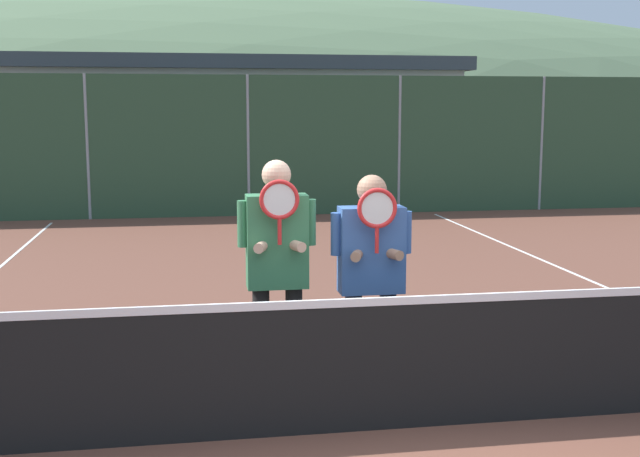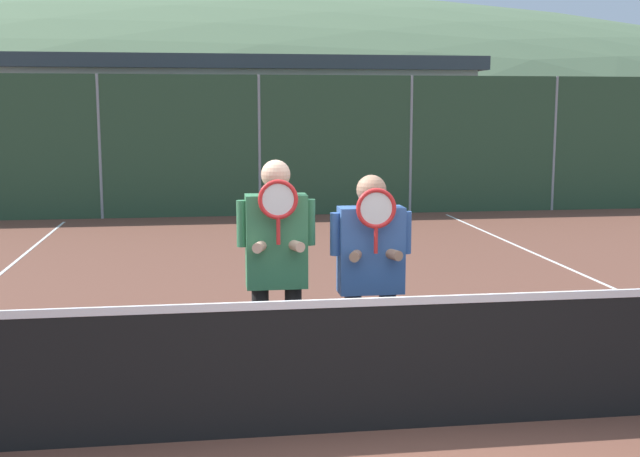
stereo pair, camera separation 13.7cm
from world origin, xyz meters
name	(u,v)px [view 2 (the right image)]	position (x,y,z in m)	size (l,w,h in m)	color
ground_plane	(372,430)	(0.00, 0.00, 0.00)	(120.00, 120.00, 0.00)	brown
hill_distant	(220,138)	(0.00, 55.88, 0.00)	(103.15, 57.31, 20.06)	#5B7551
clubhouse_building	(220,122)	(-0.68, 18.19, 1.82)	(14.12, 5.50, 3.59)	beige
fence_back	(259,146)	(0.00, 11.43, 1.45)	(19.38, 0.06, 2.91)	gray
tennis_net	(373,363)	(0.00, 0.00, 0.49)	(10.51, 0.09, 1.05)	gray
player_leftmost	(277,259)	(-0.60, 0.69, 1.10)	(0.59, 0.34, 1.86)	black
player_center_left	(371,265)	(0.12, 0.65, 1.05)	(0.63, 0.34, 1.74)	#232838
car_far_left	(6,168)	(-5.67, 14.05, 0.86)	(4.24, 2.06, 1.68)	black
car_left_of_center	(209,165)	(-1.03, 14.11, 0.88)	(4.02, 2.09, 1.72)	black
car_center	(399,163)	(3.67, 14.33, 0.87)	(4.36, 2.02, 1.68)	#285638
car_right_of_center	(596,161)	(8.76, 14.01, 0.88)	(4.79, 1.92, 1.72)	silver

